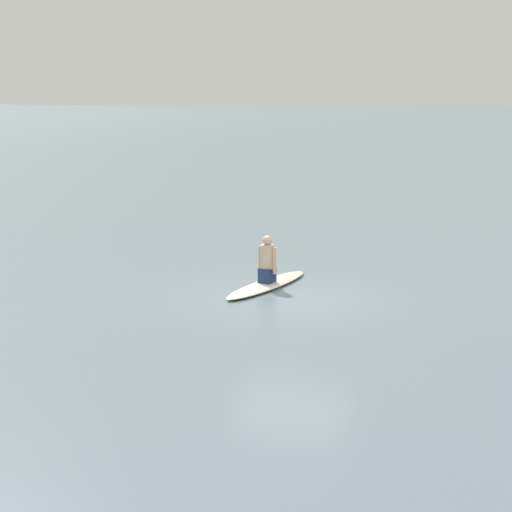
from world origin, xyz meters
name	(u,v)px	position (x,y,z in m)	size (l,w,h in m)	color
ground_plane	(292,299)	(0.00, 0.00, 0.00)	(400.00, 400.00, 0.00)	slate
surfboard	(267,285)	(0.82, 0.81, 0.05)	(3.04, 0.63, 0.11)	silver
person_paddler	(267,261)	(0.82, 0.81, 0.57)	(0.39, 0.45, 1.02)	navy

